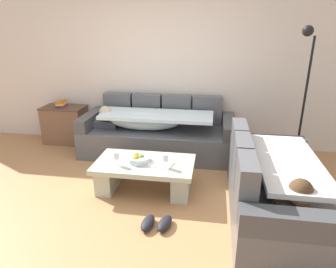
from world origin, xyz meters
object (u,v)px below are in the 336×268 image
at_px(wine_glass_near_left, 116,156).
at_px(fruit_bowl, 139,159).
at_px(side_cabinet, 65,125).
at_px(book_stack_on_cabinet, 61,104).
at_px(pair_of_shoes, 156,223).
at_px(floor_lamp, 303,90).
at_px(coffee_table, 145,172).
at_px(wine_glass_near_right, 165,158).
at_px(open_magazine, 161,164).
at_px(couch_near_window, 275,190).
at_px(couch_along_wall, 156,133).

bearing_deg(wine_glass_near_left, fruit_bowl, 29.60).
height_order(fruit_bowl, side_cabinet, side_cabinet).
bearing_deg(book_stack_on_cabinet, pair_of_shoes, -45.56).
bearing_deg(floor_lamp, coffee_table, -152.77).
bearing_deg(wine_glass_near_right, book_stack_on_cabinet, 143.95).
relative_size(wine_glass_near_left, floor_lamp, 0.09).
height_order(wine_glass_near_left, open_magazine, wine_glass_near_left).
relative_size(couch_near_window, floor_lamp, 0.95).
height_order(couch_near_window, book_stack_on_cabinet, couch_near_window).
relative_size(couch_along_wall, wine_glass_near_left, 14.22).
height_order(couch_along_wall, fruit_bowl, couch_along_wall).
height_order(wine_glass_near_right, book_stack_on_cabinet, book_stack_on_cabinet).
bearing_deg(side_cabinet, floor_lamp, -5.63).
relative_size(wine_glass_near_left, book_stack_on_cabinet, 0.70).
xyz_separation_m(couch_near_window, pair_of_shoes, (-1.19, -0.36, -0.29)).
bearing_deg(book_stack_on_cabinet, floor_lamp, -5.63).
bearing_deg(couch_along_wall, fruit_bowl, -88.97).
relative_size(couch_near_window, open_magazine, 6.63).
relative_size(open_magazine, pair_of_shoes, 0.84).
height_order(fruit_bowl, book_stack_on_cabinet, book_stack_on_cabinet).
height_order(couch_along_wall, wine_glass_near_left, couch_along_wall).
relative_size(wine_glass_near_left, side_cabinet, 0.23).
xyz_separation_m(coffee_table, wine_glass_near_right, (0.27, -0.11, 0.26)).
bearing_deg(couch_near_window, side_cabinet, 61.61).
relative_size(couch_near_window, fruit_bowl, 6.63).
xyz_separation_m(couch_near_window, floor_lamp, (0.50, 1.37, 0.78)).
distance_m(book_stack_on_cabinet, floor_lamp, 3.79).
relative_size(book_stack_on_cabinet, pair_of_shoes, 0.71).
xyz_separation_m(couch_along_wall, floor_lamp, (2.07, -0.14, 0.79)).
bearing_deg(wine_glass_near_left, open_magazine, 10.23).
xyz_separation_m(couch_near_window, fruit_bowl, (-1.54, 0.35, 0.09)).
distance_m(coffee_table, book_stack_on_cabinet, 2.30).
bearing_deg(couch_near_window, coffee_table, 76.53).
xyz_separation_m(wine_glass_near_left, book_stack_on_cabinet, (-1.47, 1.52, 0.19)).
bearing_deg(coffee_table, book_stack_on_cabinet, 142.00).
height_order(couch_along_wall, book_stack_on_cabinet, couch_along_wall).
bearing_deg(wine_glass_near_right, wine_glass_near_left, -177.34).
bearing_deg(couch_near_window, couch_along_wall, 45.99).
distance_m(fruit_bowl, open_magazine, 0.28).
bearing_deg(couch_near_window, wine_glass_near_left, 82.92).
relative_size(couch_near_window, pair_of_shoes, 5.57).
bearing_deg(pair_of_shoes, floor_lamp, 45.52).
xyz_separation_m(open_magazine, pair_of_shoes, (0.07, -0.67, -0.34)).
xyz_separation_m(book_stack_on_cabinet, floor_lamp, (3.75, -0.37, 0.43)).
height_order(floor_lamp, pair_of_shoes, floor_lamp).
bearing_deg(floor_lamp, wine_glass_near_right, -146.59).
height_order(open_magazine, book_stack_on_cabinet, book_stack_on_cabinet).
xyz_separation_m(fruit_bowl, side_cabinet, (-1.67, 1.38, -0.10)).
height_order(couch_along_wall, floor_lamp, floor_lamp).
xyz_separation_m(couch_near_window, wine_glass_near_right, (-1.20, 0.25, 0.16)).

